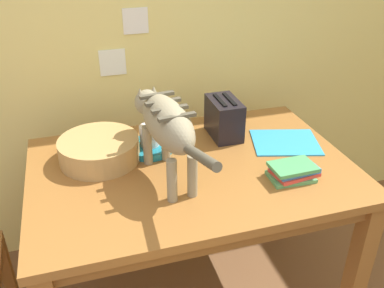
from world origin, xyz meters
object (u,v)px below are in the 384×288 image
dining_table (192,185)px  cat (166,123)px  coffee_mug (150,135)px  wicker_basket (99,149)px  magazine (285,142)px  book_stack (293,171)px  saucer_bowl (150,148)px  toaster (224,118)px

dining_table → cat: cat is taller
coffee_mug → wicker_basket: size_ratio=0.39×
magazine → book_stack: (-0.10, -0.25, 0.03)m
cat → saucer_bowl: (-0.02, 0.21, -0.21)m
cat → coffee_mug: bearing=89.0°
book_stack → wicker_basket: wicker_basket is taller
saucer_bowl → book_stack: (0.47, -0.36, 0.02)m
dining_table → wicker_basket: wicker_basket is taller
coffee_mug → book_stack: coffee_mug is taller
cat → toaster: (0.32, 0.25, -0.14)m
magazine → wicker_basket: size_ratio=0.87×
toaster → magazine: bearing=-32.1°
magazine → dining_table: bearing=-155.9°
coffee_mug → magazine: size_ratio=0.44×
magazine → book_stack: book_stack is taller
book_stack → toaster: bearing=107.9°
wicker_basket → dining_table: bearing=-24.0°
cat → book_stack: bearing=-25.1°
dining_table → coffee_mug: 0.27m
coffee_mug → toaster: toaster is taller
book_stack → saucer_bowl: bearing=142.9°
toaster → wicker_basket: bearing=-173.9°
wicker_basket → toaster: bearing=6.1°
dining_table → saucer_bowl: bearing=128.2°
dining_table → magazine: bearing=8.4°
cat → book_stack: (0.45, -0.15, -0.19)m
saucer_bowl → toaster: size_ratio=0.97×
book_stack → toaster: toaster is taller
magazine → cat: bearing=-153.7°
saucer_bowl → magazine: bearing=-10.2°
coffee_mug → cat: bearing=-84.5°
dining_table → book_stack: 0.41m
saucer_bowl → book_stack: size_ratio=1.03×
magazine → coffee_mug: bearing=-174.6°
wicker_basket → toaster: 0.56m
dining_table → saucer_bowl: saucer_bowl is taller
saucer_bowl → book_stack: bearing=-37.1°
dining_table → book_stack: book_stack is taller
toaster → cat: bearing=-142.2°
cat → saucer_bowl: 0.29m
dining_table → saucer_bowl: size_ratio=6.51×
saucer_bowl → coffee_mug: 0.06m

